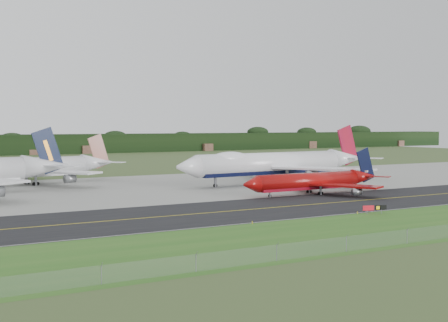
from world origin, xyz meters
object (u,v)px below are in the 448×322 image
jet_red_737 (315,181)px  taxiway_sign (375,208)px  jet_ba_747 (276,164)px  jet_star_tail (30,168)px

jet_red_737 → taxiway_sign: (-12.59, -35.07, -2.02)m
jet_red_737 → taxiway_sign: jet_red_737 is taller
jet_ba_747 → jet_star_tail: size_ratio=1.26×
jet_red_737 → jet_star_tail: 85.20m
jet_ba_747 → jet_red_737: size_ratio=1.64×
jet_star_tail → taxiway_sign: (45.56, -97.31, -3.79)m
jet_ba_747 → jet_star_tail: jet_ba_747 is taller
jet_ba_747 → jet_star_tail: 73.93m
taxiway_sign → jet_red_737: bearing=70.3°
taxiway_sign → jet_ba_747: bearing=72.3°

